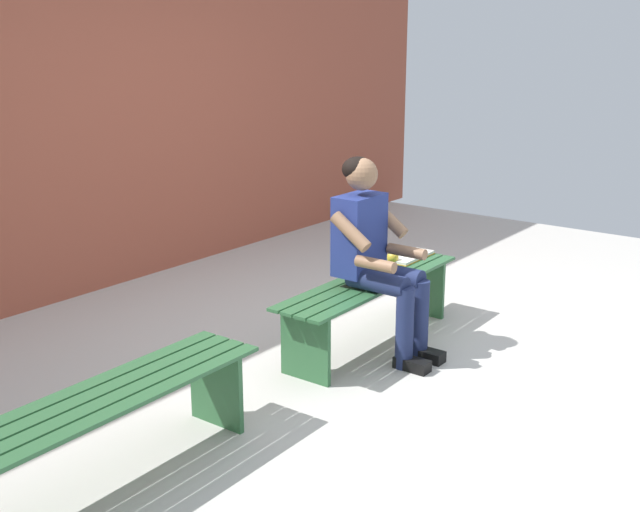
{
  "coord_description": "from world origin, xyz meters",
  "views": [
    {
      "loc": [
        4.01,
        2.64,
        1.95
      ],
      "look_at": [
        0.74,
        0.15,
        0.79
      ],
      "focal_mm": 43.83,
      "sensor_mm": 36.0,
      "label": 1
    }
  ],
  "objects_px": {
    "bench_near": "(370,295)",
    "apple": "(393,257)",
    "bench_far": "(105,417)",
    "book_open": "(411,257)",
    "person_seated": "(375,249)"
  },
  "relations": [
    {
      "from": "bench_near",
      "to": "apple",
      "type": "relative_size",
      "value": 19.73
    },
    {
      "from": "bench_far",
      "to": "book_open",
      "type": "relative_size",
      "value": 3.96
    },
    {
      "from": "bench_near",
      "to": "person_seated",
      "type": "height_order",
      "value": "person_seated"
    },
    {
      "from": "bench_near",
      "to": "book_open",
      "type": "relative_size",
      "value": 3.95
    },
    {
      "from": "bench_near",
      "to": "bench_far",
      "type": "height_order",
      "value": "same"
    },
    {
      "from": "person_seated",
      "to": "apple",
      "type": "xyz_separation_m",
      "value": [
        -0.52,
        -0.19,
        -0.2
      ]
    },
    {
      "from": "book_open",
      "to": "person_seated",
      "type": "bearing_deg",
      "value": 11.32
    },
    {
      "from": "bench_far",
      "to": "apple",
      "type": "relative_size",
      "value": 19.76
    },
    {
      "from": "person_seated",
      "to": "book_open",
      "type": "bearing_deg",
      "value": -167.69
    },
    {
      "from": "book_open",
      "to": "apple",
      "type": "bearing_deg",
      "value": -12.75
    },
    {
      "from": "bench_far",
      "to": "bench_near",
      "type": "bearing_deg",
      "value": -180.0
    },
    {
      "from": "person_seated",
      "to": "bench_near",
      "type": "bearing_deg",
      "value": -137.06
    },
    {
      "from": "bench_far",
      "to": "person_seated",
      "type": "xyz_separation_m",
      "value": [
        -2.0,
        0.1,
        0.35
      ]
    },
    {
      "from": "person_seated",
      "to": "apple",
      "type": "height_order",
      "value": "person_seated"
    },
    {
      "from": "bench_near",
      "to": "bench_far",
      "type": "relative_size",
      "value": 1.0
    }
  ]
}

